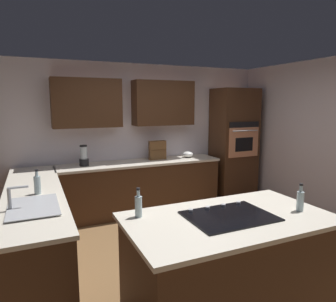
# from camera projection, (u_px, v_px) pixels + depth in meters

# --- Properties ---
(ground_plane) EXTENTS (14.00, 14.00, 0.00)m
(ground_plane) POSITION_uv_depth(u_px,v_px,m) (192.00, 253.00, 3.91)
(ground_plane) COLOR brown
(wall_back) EXTENTS (6.00, 0.44, 2.60)m
(wall_back) POSITION_uv_depth(u_px,v_px,m) (136.00, 128.00, 5.49)
(wall_back) COLOR silver
(wall_back) RESTS_ON ground
(wall_left) EXTENTS (0.10, 4.00, 2.60)m
(wall_left) POSITION_uv_depth(u_px,v_px,m) (317.00, 141.00, 4.97)
(wall_left) COLOR silver
(wall_left) RESTS_ON ground
(lower_cabinets_back) EXTENTS (2.80, 0.60, 0.86)m
(lower_cabinets_back) POSITION_uv_depth(u_px,v_px,m) (141.00, 188.00, 5.36)
(lower_cabinets_back) COLOR #472B19
(lower_cabinets_back) RESTS_ON ground
(countertop_back) EXTENTS (2.84, 0.64, 0.04)m
(countertop_back) POSITION_uv_depth(u_px,v_px,m) (141.00, 163.00, 5.29)
(countertop_back) COLOR silver
(countertop_back) RESTS_ON lower_cabinets_back
(lower_cabinets_side) EXTENTS (0.60, 2.90, 0.86)m
(lower_cabinets_side) POSITION_uv_depth(u_px,v_px,m) (36.00, 229.00, 3.61)
(lower_cabinets_side) COLOR #472B19
(lower_cabinets_side) RESTS_ON ground
(countertop_side) EXTENTS (0.64, 2.94, 0.04)m
(countertop_side) POSITION_uv_depth(u_px,v_px,m) (33.00, 192.00, 3.54)
(countertop_side) COLOR silver
(countertop_side) RESTS_ON lower_cabinets_side
(island_base) EXTENTS (1.79, 0.97, 0.86)m
(island_base) POSITION_uv_depth(u_px,v_px,m) (228.00, 265.00, 2.79)
(island_base) COLOR #472B19
(island_base) RESTS_ON ground
(island_top) EXTENTS (1.87, 1.05, 0.04)m
(island_top) POSITION_uv_depth(u_px,v_px,m) (229.00, 219.00, 2.72)
(island_top) COLOR silver
(island_top) RESTS_ON island_base
(wall_oven) EXTENTS (0.80, 0.66, 2.18)m
(wall_oven) POSITION_uv_depth(u_px,v_px,m) (234.00, 144.00, 6.03)
(wall_oven) COLOR #472B19
(wall_oven) RESTS_ON ground
(sink_unit) EXTENTS (0.46, 0.70, 0.23)m
(sink_unit) POSITION_uv_depth(u_px,v_px,m) (32.00, 206.00, 2.94)
(sink_unit) COLOR #515456
(sink_unit) RESTS_ON countertop_side
(cooktop) EXTENTS (0.76, 0.56, 0.03)m
(cooktop) POSITION_uv_depth(u_px,v_px,m) (229.00, 216.00, 2.72)
(cooktop) COLOR black
(cooktop) RESTS_ON island_top
(blender) EXTENTS (0.15, 0.15, 0.34)m
(blender) POSITION_uv_depth(u_px,v_px,m) (84.00, 157.00, 4.92)
(blender) COLOR black
(blender) RESTS_ON countertop_back
(mixing_bowl) EXTENTS (0.20, 0.20, 0.11)m
(mixing_bowl) POSITION_uv_depth(u_px,v_px,m) (188.00, 154.00, 5.70)
(mixing_bowl) COLOR white
(mixing_bowl) RESTS_ON countertop_back
(spice_rack) EXTENTS (0.31, 0.11, 0.34)m
(spice_rack) POSITION_uv_depth(u_px,v_px,m) (157.00, 150.00, 5.47)
(spice_rack) COLOR brown
(spice_rack) RESTS_ON countertop_back
(dish_soap_bottle) EXTENTS (0.07, 0.07, 0.28)m
(dish_soap_bottle) POSITION_uv_depth(u_px,v_px,m) (37.00, 184.00, 3.38)
(dish_soap_bottle) COLOR silver
(dish_soap_bottle) RESTS_ON countertop_side
(oil_bottle) EXTENTS (0.06, 0.06, 0.27)m
(oil_bottle) POSITION_uv_depth(u_px,v_px,m) (138.00, 206.00, 2.70)
(oil_bottle) COLOR silver
(oil_bottle) RESTS_ON island_top
(second_bottle) EXTENTS (0.07, 0.07, 0.27)m
(second_bottle) POSITION_uv_depth(u_px,v_px,m) (300.00, 200.00, 2.85)
(second_bottle) COLOR silver
(second_bottle) RESTS_ON island_top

